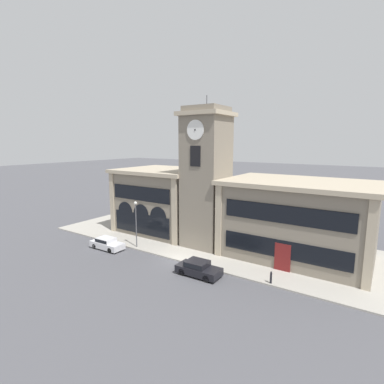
# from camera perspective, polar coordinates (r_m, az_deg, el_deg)

# --- Properties ---
(ground_plane) EXTENTS (300.00, 300.00, 0.00)m
(ground_plane) POSITION_cam_1_polar(r_m,az_deg,el_deg) (31.68, -2.86, -13.03)
(ground_plane) COLOR #4C4C51
(sidewalk_kerb) EXTENTS (42.04, 14.85, 0.15)m
(sidewalk_kerb) POSITION_cam_1_polar(r_m,az_deg,el_deg) (37.49, 4.00, -9.29)
(sidewalk_kerb) COLOR #A39E93
(sidewalk_kerb) RESTS_ON ground_plane
(clock_tower) EXTENTS (5.19, 5.19, 17.20)m
(clock_tower) POSITION_cam_1_polar(r_m,az_deg,el_deg) (34.26, 2.71, 2.62)
(clock_tower) COLOR gray
(clock_tower) RESTS_ON ground_plane
(town_hall_left_wing) EXTENTS (11.86, 10.10, 8.53)m
(town_hall_left_wing) POSITION_cam_1_polar(r_m,az_deg,el_deg) (41.42, -5.26, -1.47)
(town_hall_left_wing) COLOR gray
(town_hall_left_wing) RESTS_ON ground_plane
(town_hall_right_wing) EXTENTS (15.17, 10.10, 8.19)m
(town_hall_right_wing) POSITION_cam_1_polar(r_m,az_deg,el_deg) (33.49, 19.45, -4.89)
(town_hall_right_wing) COLOR gray
(town_hall_right_wing) RESTS_ON ground_plane
(parked_car_near) EXTENTS (4.15, 1.77, 1.31)m
(parked_car_near) POSITION_cam_1_polar(r_m,az_deg,el_deg) (36.13, -15.92, -9.36)
(parked_car_near) COLOR silver
(parked_car_near) RESTS_ON ground_plane
(parked_car_mid) EXTENTS (4.17, 1.95, 1.37)m
(parked_car_mid) POSITION_cam_1_polar(r_m,az_deg,el_deg) (28.34, 1.19, -14.25)
(parked_car_mid) COLOR black
(parked_car_mid) RESTS_ON ground_plane
(street_lamp) EXTENTS (0.36, 0.36, 5.35)m
(street_lamp) POSITION_cam_1_polar(r_m,az_deg,el_deg) (34.78, -10.64, -4.70)
(street_lamp) COLOR #4C4C51
(street_lamp) RESTS_ON sidewalk_kerb
(bollard) EXTENTS (0.18, 0.18, 1.06)m
(bollard) POSITION_cam_1_polar(r_m,az_deg,el_deg) (27.49, 14.81, -15.47)
(bollard) COLOR black
(bollard) RESTS_ON sidewalk_kerb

